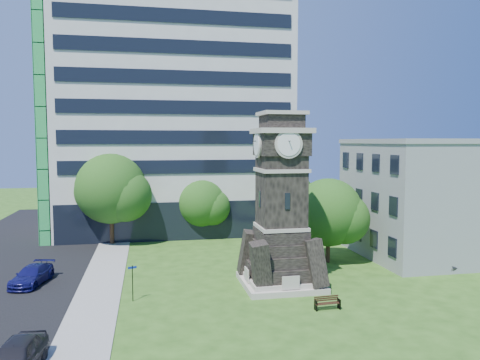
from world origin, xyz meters
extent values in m
plane|color=#2A5017|center=(0.00, 0.00, 0.00)|extent=(160.00, 160.00, 0.00)
cube|color=gray|center=(-9.50, 5.00, 0.03)|extent=(3.00, 70.00, 0.06)
cube|color=#B4AB9D|center=(3.00, 2.00, 0.20)|extent=(5.40, 5.40, 0.40)
cube|color=#B4AB9D|center=(3.00, 2.00, 0.55)|extent=(4.80, 4.80, 0.30)
cube|color=black|center=(3.00, 2.00, 7.20)|extent=(3.00, 3.00, 6.40)
cube|color=#B4AB9D|center=(3.00, 2.00, 4.20)|extent=(3.25, 3.25, 0.25)
cube|color=#B4AB9D|center=(3.00, 2.00, 8.20)|extent=(3.25, 3.25, 0.25)
cube|color=black|center=(3.00, 0.48, 6.20)|extent=(0.35, 0.08, 1.10)
cube|color=black|center=(3.00, 2.00, 10.00)|extent=(3.30, 3.30, 1.60)
cube|color=#B4AB9D|center=(3.00, 2.00, 10.90)|extent=(3.70, 3.70, 0.35)
cylinder|color=white|center=(3.00, 0.23, 10.00)|extent=(1.56, 0.06, 1.56)
cylinder|color=white|center=(1.23, 2.00, 10.00)|extent=(0.06, 1.56, 1.56)
cube|color=black|center=(3.00, 2.00, 11.50)|extent=(2.60, 2.60, 0.90)
cube|color=#B4AB9D|center=(3.00, 2.00, 12.10)|extent=(3.00, 3.00, 0.25)
cube|color=silver|center=(-3.00, 26.00, 14.00)|extent=(25.00, 15.00, 28.00)
cube|color=black|center=(-3.00, 18.80, 2.00)|extent=(24.50, 0.80, 4.00)
cube|color=gray|center=(20.00, 8.00, 5.00)|extent=(15.00, 12.00, 10.00)
cube|color=gray|center=(20.00, 8.00, 10.20)|extent=(15.20, 12.20, 0.40)
imported|color=black|center=(-11.90, -8.02, 0.76)|extent=(2.25, 4.61, 1.51)
imported|color=#141356|center=(-14.35, 5.63, 0.65)|extent=(2.74, 4.77, 1.30)
imported|color=#55555B|center=(15.61, 3.57, 0.62)|extent=(4.95, 3.71, 1.25)
cube|color=black|center=(3.69, -3.25, 0.31)|extent=(0.05, 0.40, 0.62)
cube|color=black|center=(5.19, -3.25, 0.31)|extent=(0.05, 0.40, 0.62)
cube|color=#311D11|center=(4.44, -3.25, 0.40)|extent=(1.59, 0.42, 0.04)
cube|color=#311D11|center=(4.44, -3.05, 0.64)|extent=(1.59, 0.04, 0.35)
cylinder|color=black|center=(-7.18, 0.59, 1.17)|extent=(0.06, 0.06, 2.33)
cube|color=#0D1791|center=(-7.18, 0.59, 2.19)|extent=(0.56, 0.04, 0.14)
cylinder|color=#332114|center=(-9.72, 18.14, 1.61)|extent=(0.40, 0.40, 3.22)
sphere|color=#265619|center=(-9.72, 18.14, 5.54)|extent=(6.92, 6.92, 6.92)
sphere|color=#265619|center=(-8.34, 17.44, 4.92)|extent=(5.19, 5.19, 5.19)
sphere|color=#265619|center=(-10.93, 19.00, 5.19)|extent=(4.84, 4.84, 4.84)
cylinder|color=#332114|center=(-0.65, 19.48, 1.09)|extent=(0.34, 0.34, 2.19)
sphere|color=#396A1F|center=(-0.65, 19.48, 3.77)|extent=(5.25, 5.25, 5.25)
sphere|color=#396A1F|center=(0.40, 18.96, 3.35)|extent=(3.94, 3.94, 3.94)
sphere|color=#396A1F|center=(-1.57, 20.14, 3.53)|extent=(3.68, 3.68, 3.68)
cylinder|color=#332114|center=(8.79, 18.77, 1.27)|extent=(0.36, 0.36, 2.54)
sphere|color=#2D5E1C|center=(8.79, 18.77, 4.37)|extent=(5.30, 5.30, 5.30)
sphere|color=#2D5E1C|center=(9.85, 18.24, 3.88)|extent=(3.97, 3.97, 3.97)
sphere|color=#2D5E1C|center=(7.87, 19.43, 4.09)|extent=(3.71, 3.71, 3.71)
cylinder|color=#332114|center=(8.70, 7.36, 1.24)|extent=(0.36, 0.36, 2.47)
sphere|color=#2F691F|center=(8.70, 7.36, 4.26)|extent=(5.71, 5.71, 5.71)
sphere|color=#2F691F|center=(9.85, 6.79, 3.78)|extent=(4.28, 4.28, 4.28)
sphere|color=#2F691F|center=(7.71, 8.08, 3.99)|extent=(4.00, 4.00, 4.00)
camera|label=1|loc=(-6.12, -29.28, 10.17)|focal=35.00mm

